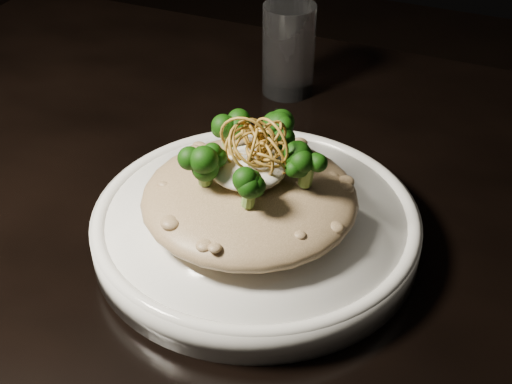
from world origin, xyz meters
TOP-DOWN VIEW (x-y plane):
  - table at (0.00, 0.00)m, footprint 1.10×0.80m
  - plate at (0.05, -0.05)m, footprint 0.30×0.30m
  - risotto at (0.04, -0.06)m, footprint 0.19×0.19m
  - broccoli at (0.04, -0.04)m, footprint 0.14×0.14m
  - cheese at (0.04, -0.05)m, footprint 0.07×0.07m
  - shallots at (0.05, -0.04)m, footprint 0.06×0.06m
  - drinking_glass at (-0.03, 0.23)m, footprint 0.07×0.07m

SIDE VIEW (x-z plane):
  - table at x=0.00m, z-range 0.29..1.04m
  - plate at x=0.05m, z-range 0.75..0.78m
  - risotto at x=0.04m, z-range 0.78..0.82m
  - drinking_glass at x=-0.03m, z-range 0.75..0.86m
  - cheese at x=0.04m, z-range 0.82..0.84m
  - broccoli at x=0.04m, z-range 0.82..0.88m
  - shallots at x=0.05m, z-range 0.84..0.88m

